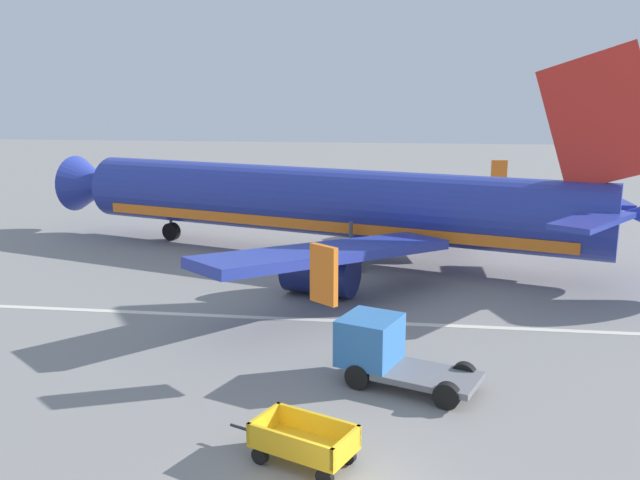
# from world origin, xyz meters

# --- Properties ---
(apron_stripe) EXTENTS (120.00, 0.36, 0.01)m
(apron_stripe) POSITION_xyz_m (0.00, 12.86, 0.01)
(apron_stripe) COLOR silver
(apron_stripe) RESTS_ON ground
(airplane) EXTENTS (36.85, 29.93, 11.34)m
(airplane) POSITION_xyz_m (-2.33, 23.31, 3.05)
(airplane) COLOR #28389E
(airplane) RESTS_ON ground
(baggage_cart_second_in_row) EXTENTS (3.55, 2.28, 1.07)m
(baggage_cart_second_in_row) POSITION_xyz_m (-1.15, 2.02, 0.60)
(baggage_cart_second_in_row) COLOR gold
(baggage_cart_second_in_row) RESTS_ON ground
(service_truck_beside_carts) EXTENTS (4.76, 3.34, 2.10)m
(service_truck_beside_carts) POSITION_xyz_m (0.64, 7.20, 1.10)
(service_truck_beside_carts) COLOR slate
(service_truck_beside_carts) RESTS_ON ground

